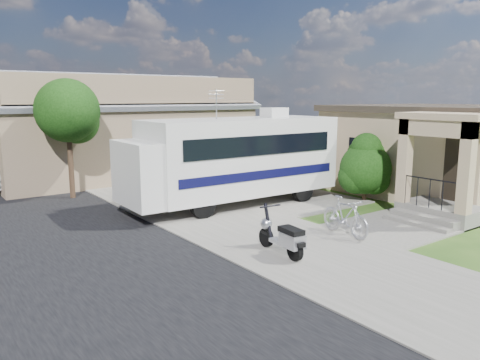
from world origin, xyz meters
TOP-DOWN VIEW (x-y plane):
  - ground at (0.00, 0.00)m, footprint 120.00×120.00m
  - sidewalk_slab at (-1.00, 10.00)m, footprint 4.00×80.00m
  - driveway_slab at (1.50, 4.50)m, footprint 7.00×6.00m
  - walk_slab at (3.00, -1.00)m, footprint 4.00×3.00m
  - house at (8.88, 1.43)m, footprint 9.47×7.80m
  - warehouse at (0.00, 13.97)m, footprint 12.50×8.40m
  - street_tree_a at (-3.70, 9.05)m, footprint 2.44×2.40m
  - street_tree_b at (-3.70, 19.05)m, footprint 2.44×2.40m
  - motorhome at (0.58, 4.34)m, footprint 8.04×2.74m
  - shrub at (4.97, 2.01)m, footprint 2.10×2.01m
  - scooter at (-1.73, -0.96)m, footprint 0.62×1.75m
  - bicycle at (0.76, -0.73)m, footprint 0.71×1.85m
  - garden_hose at (3.70, -0.59)m, footprint 0.40×0.40m

SIDE VIEW (x-z plane):
  - ground at x=0.00m, z-range 0.00..0.00m
  - driveway_slab at x=1.50m, z-range 0.00..0.05m
  - walk_slab at x=3.00m, z-range 0.00..0.05m
  - sidewalk_slab at x=-1.00m, z-range 0.00..0.06m
  - garden_hose at x=3.70m, z-range 0.00..0.18m
  - scooter at x=-1.73m, z-range -0.07..1.09m
  - bicycle at x=0.76m, z-range 0.00..1.08m
  - shrub at x=4.97m, z-range 0.03..2.61m
  - motorhome at x=0.58m, z-range -0.29..3.81m
  - house at x=8.88m, z-range 0.00..3.55m
  - warehouse at x=0.00m, z-range -0.53..4.51m
  - street_tree_a at x=-3.70m, z-range 0.96..5.54m
  - street_tree_b at x=-3.70m, z-range 1.03..5.76m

